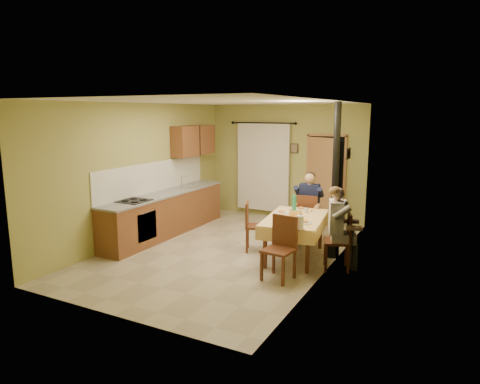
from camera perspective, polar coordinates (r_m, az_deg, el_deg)
The scene contains 17 objects.
floor at distance 8.28m, azimuth -1.87°, elevation -7.81°, with size 4.00×6.00×0.01m, color tan.
room_shell at distance 7.90m, azimuth -1.95°, elevation 4.82°, with size 4.04×6.04×2.82m.
kitchen_run at distance 9.38m, azimuth -9.83°, elevation -2.70°, with size 0.64×3.64×1.56m.
upper_cabinets at distance 10.28m, azimuth -6.20°, elevation 6.84°, with size 0.35×1.40×0.70m, color brown.
curtain at distance 10.78m, azimuth 3.07°, elevation 3.39°, with size 1.70×0.07×2.22m.
doorway at distance 10.25m, azimuth 11.10°, elevation 1.64°, with size 0.96×0.41×2.15m.
dining_table at distance 7.85m, azimuth 7.30°, elevation -6.02°, with size 1.22×1.77×0.76m.
tableware at distance 7.64m, azimuth 7.36°, elevation -3.12°, with size 0.88×1.56×0.33m.
chair_far at distance 8.92m, azimuth 9.05°, elevation -4.63°, with size 0.46×0.46×0.98m.
chair_near at distance 6.87m, azimuth 5.19°, elevation -9.22°, with size 0.49×0.49×1.01m.
chair_right at distance 7.44m, azimuth 12.87°, elevation -7.87°, with size 0.54×0.54×0.98m.
chair_left at distance 8.20m, azimuth 2.05°, elevation -5.88°, with size 0.51×0.51×0.95m.
man_far at distance 8.80m, azimuth 9.18°, elevation -0.91°, with size 0.61×0.50×1.39m.
man_right at distance 7.28m, azimuth 12.95°, elevation -3.47°, with size 0.58×0.65×1.39m.
stove_flue at distance 7.86m, azimuth 12.46°, elevation -1.32°, with size 0.24×0.24×2.80m.
picture_back at distance 10.49m, azimuth 7.26°, elevation 5.80°, with size 0.19×0.03×0.23m, color black.
picture_right at distance 8.30m, azimuth 14.24°, elevation 4.99°, with size 0.03×0.31×0.21m, color brown.
Camera 1 is at (3.85, -6.85, 2.62)m, focal length 32.00 mm.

